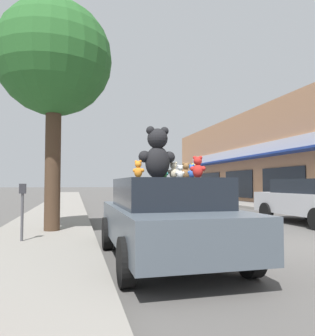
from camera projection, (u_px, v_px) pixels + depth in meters
The scene contains 16 objects.
ground_plane at pixel (302, 247), 7.35m from camera, with size 260.00×260.00×0.00m, color #514F4C.
sidewalk_near at pixel (29, 257), 5.96m from camera, with size 2.59×90.00×0.15m.
plush_art_car at pixel (166, 217), 6.04m from camera, with size 2.10×4.30×1.51m.
teddy_bear_giant at pixel (157, 153), 6.28m from camera, with size 0.74×0.46×1.00m.
teddy_bear_white at pixel (180, 172), 6.32m from camera, with size 0.20×0.12×0.27m.
teddy_bear_cream at pixel (173, 171), 6.45m from camera, with size 0.25×0.19×0.33m.
teddy_bear_teal at pixel (164, 173), 7.07m from camera, with size 0.20×0.17×0.28m.
teddy_bear_blue at pixel (192, 171), 5.63m from camera, with size 0.16×0.17×0.24m.
teddy_bear_yellow at pixel (195, 171), 6.21m from camera, with size 0.21×0.18×0.29m.
teddy_bear_green at pixel (164, 172), 6.72m from camera, with size 0.21×0.21×0.32m.
teddy_bear_red at pixel (198, 167), 5.37m from camera, with size 0.26×0.23×0.36m.
teddy_bear_orange at pixel (138, 169), 5.28m from camera, with size 0.20×0.18×0.28m.
teddy_bear_brown at pixel (186, 171), 7.07m from camera, with size 0.27×0.17×0.36m.
parked_car_far_center at pixel (312, 200), 11.48m from camera, with size 2.12×4.45×1.58m.
street_tree at pixel (54, 60), 9.11m from camera, with size 3.18×3.18×6.35m.
parking_meter at pixel (22, 204), 7.29m from camera, with size 0.14×0.10×1.27m.
Camera 1 is at (-4.95, -6.42, 1.42)m, focal length 35.00 mm.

